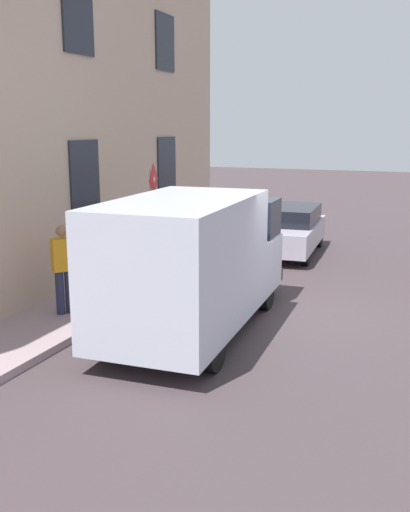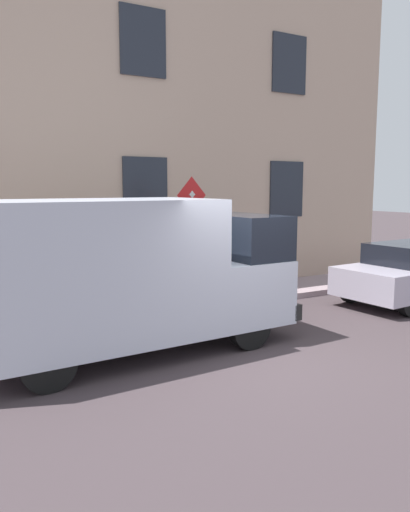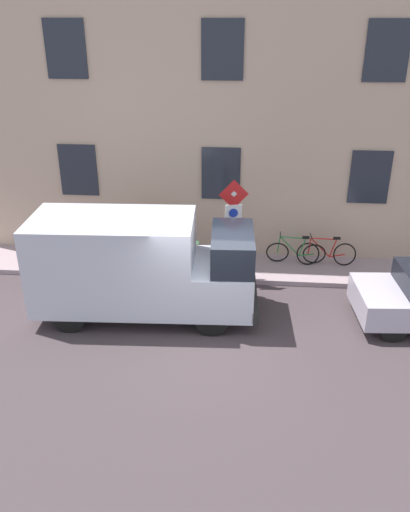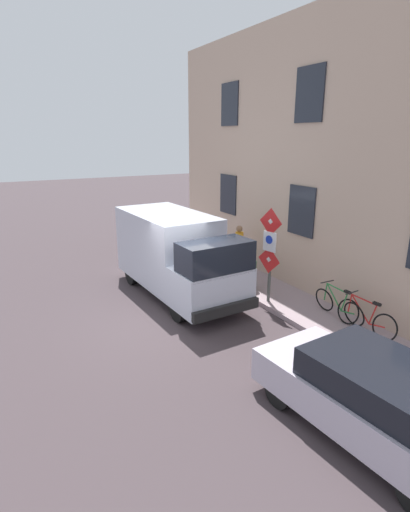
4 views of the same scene
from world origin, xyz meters
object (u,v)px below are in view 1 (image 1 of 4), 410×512
sign_post_stacked (154,213)px  bicycle_green (154,250)px  litter_bin (124,277)px  parked_hatchback (287,229)px  bicycle_red (168,244)px  delivery_van (195,260)px  pedestrian (63,266)px

sign_post_stacked → bicycle_green: 2.40m
litter_bin → parked_hatchback: bearing=-106.9°
parked_hatchback → bicycle_green: parked_hatchback is taller
sign_post_stacked → parked_hatchback: sign_post_stacked is taller
sign_post_stacked → bicycle_red: sign_post_stacked is taller
parked_hatchback → bicycle_red: bearing=-52.1°
delivery_van → litter_bin: size_ratio=6.02×
parked_hatchback → bicycle_green: (2.70, 3.29, -0.22)m
bicycle_red → bicycle_green: 0.87m
delivery_van → bicycle_green: size_ratio=3.16×
parked_hatchback → bicycle_red: 3.63m
bicycle_red → parked_hatchback: bearing=129.1°
parked_hatchback → bicycle_green: 4.26m
bicycle_green → litter_bin: litter_bin is taller
delivery_van → pedestrian: size_ratio=3.15×
pedestrian → delivery_van: bearing=48.0°
bicycle_red → delivery_van: bearing=27.9°
delivery_van → litter_bin: (2.05, -1.01, -0.74)m
delivery_van → bicycle_red: 5.67m
pedestrian → litter_bin: 1.54m
sign_post_stacked → bicycle_red: (0.95, -2.67, -1.28)m
pedestrian → litter_bin: bearing=109.8°
delivery_van → bicycle_green: bearing=33.3°
pedestrian → litter_bin: pedestrian is taller
sign_post_stacked → litter_bin: (0.15, 1.14, -1.20)m
parked_hatchback → delivery_van: bearing=-2.7°
bicycle_green → parked_hatchback: bearing=142.0°
parked_hatchback → sign_post_stacked: bearing=-22.9°
bicycle_red → pedestrian: pedestrian is taller
bicycle_red → bicycle_green: bearing=-2.8°
parked_hatchback → pedestrian: bearing=-21.5°
sign_post_stacked → delivery_van: size_ratio=0.49×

